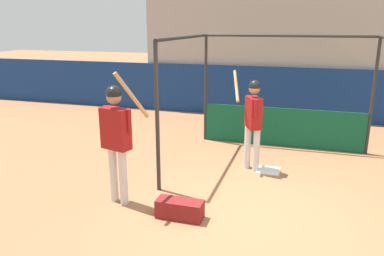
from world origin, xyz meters
TOP-DOWN VIEW (x-y plane):
  - ground_plane at (0.00, 0.00)m, footprint 60.00×60.00m
  - outfield_wall at (0.00, 6.44)m, footprint 24.00×0.12m
  - bleacher_section at (0.00, 8.50)m, footprint 8.70×4.00m
  - batting_cage at (0.27, 3.02)m, footprint 3.79×3.19m
  - home_plate at (0.16, 1.96)m, footprint 0.44×0.44m
  - player_batter at (-0.21, 1.97)m, footprint 0.69×0.71m
  - player_waiting at (-2.02, -0.10)m, footprint 0.81×0.49m
  - equipment_bag at (-0.93, -0.31)m, footprint 0.70×0.28m

SIDE VIEW (x-z plane):
  - ground_plane at x=0.00m, z-range 0.00..0.00m
  - home_plate at x=0.16m, z-range 0.00..0.02m
  - equipment_bag at x=-0.93m, z-range 0.00..0.28m
  - outfield_wall at x=0.00m, z-range 0.00..1.55m
  - player_batter at x=-0.21m, z-range 0.12..2.03m
  - batting_cage at x=0.27m, z-range -0.18..2.40m
  - player_waiting at x=-2.02m, z-range 0.10..2.26m
  - bleacher_section at x=0.00m, z-range 0.00..3.63m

